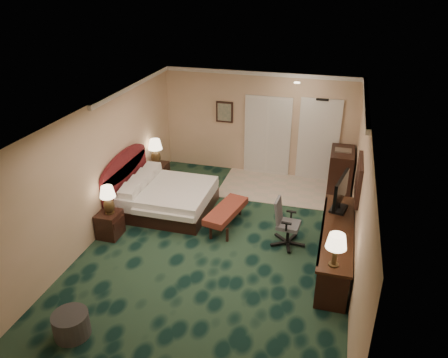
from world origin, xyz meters
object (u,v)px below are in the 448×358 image
(nightstand_far, at_px, (159,174))
(nightstand_near, at_px, (110,224))
(tv, at_px, (340,194))
(minibar, at_px, (341,171))
(lamp_far, at_px, (156,152))
(desk, at_px, (335,247))
(desk_chair, at_px, (289,223))
(ottoman, at_px, (71,325))
(lamp_near, at_px, (108,200))
(bed, at_px, (169,199))
(bed_bench, at_px, (226,217))

(nightstand_far, bearing_deg, nightstand_near, -89.99)
(tv, height_order, minibar, tv)
(lamp_far, distance_m, desk, 5.07)
(nightstand_near, xyz_separation_m, desk_chair, (3.55, 0.66, 0.22))
(desk, bearing_deg, minibar, 90.39)
(ottoman, xyz_separation_m, desk, (3.69, 2.82, 0.19))
(lamp_near, distance_m, desk, 4.45)
(desk, relative_size, minibar, 2.52)
(bed, xyz_separation_m, lamp_near, (-0.75, -1.29, 0.54))
(nightstand_far, relative_size, lamp_near, 0.90)
(bed_bench, bearing_deg, minibar, 57.86)
(bed_bench, bearing_deg, nightstand_near, -144.14)
(nightstand_near, height_order, bed_bench, nightstand_near)
(lamp_far, relative_size, tv, 0.72)
(lamp_far, relative_size, desk, 0.25)
(nightstand_far, distance_m, desk, 5.02)
(lamp_far, height_order, desk_chair, lamp_far)
(lamp_near, distance_m, tv, 4.52)
(bed, bearing_deg, nightstand_near, -121.08)
(tv, relative_size, desk_chair, 0.94)
(lamp_far, height_order, desk, lamp_far)
(ottoman, xyz_separation_m, minibar, (3.67, 5.93, 0.33))
(desk_chair, height_order, minibar, minibar)
(desk_chair, bearing_deg, nightstand_near, -165.38)
(bed_bench, height_order, desk, desk)
(lamp_far, distance_m, minibar, 4.57)
(ottoman, xyz_separation_m, desk_chair, (2.77, 3.24, 0.29))
(nightstand_near, height_order, tv, tv)
(lamp_near, xyz_separation_m, ottoman, (0.74, -2.59, -0.64))
(nightstand_near, relative_size, desk_chair, 0.55)
(lamp_far, height_order, ottoman, lamp_far)
(tv, distance_m, minibar, 2.46)
(tv, bearing_deg, bed, -173.68)
(lamp_far, bearing_deg, bed, -55.84)
(lamp_near, xyz_separation_m, desk, (4.43, 0.23, -0.45))
(desk, relative_size, desk_chair, 2.71)
(tv, xyz_separation_m, desk_chair, (-0.90, -0.30, -0.63))
(lamp_near, distance_m, ottoman, 2.77)
(lamp_far, distance_m, tv, 4.76)
(nightstand_far, xyz_separation_m, minibar, (4.44, 0.82, 0.26))
(nightstand_far, relative_size, bed_bench, 0.41)
(nightstand_far, bearing_deg, tv, -19.42)
(tv, bearing_deg, ottoman, -124.39)
(nightstand_near, distance_m, tv, 4.63)
(nightstand_near, distance_m, nightstand_far, 2.52)
(bed, relative_size, lamp_near, 3.08)
(desk_chair, xyz_separation_m, minibar, (0.89, 2.69, 0.04))
(desk_chair, bearing_deg, lamp_far, 156.81)
(bed, bearing_deg, lamp_far, 124.16)
(nightstand_far, height_order, desk_chair, desk_chair)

